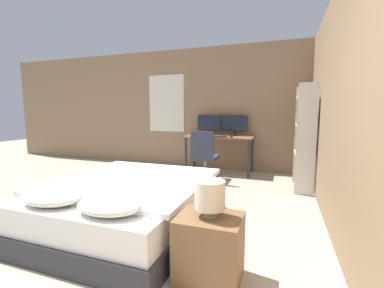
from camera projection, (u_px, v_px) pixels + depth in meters
The scene contains 12 objects.
wall_back at pixel (219, 109), 5.71m from camera, with size 12.00×0.08×2.70m.
wall_side_right at pixel (346, 105), 2.35m from camera, with size 0.06×12.00×2.70m.
bed at pixel (128, 204), 2.86m from camera, with size 1.64×1.94×0.61m.
nightstand at pixel (209, 248), 1.97m from camera, with size 0.49×0.40×0.51m.
bedside_lamp at pixel (210, 195), 1.91m from camera, with size 0.23×0.23×0.28m.
desk at pixel (219, 141), 5.41m from camera, with size 1.42×0.62×0.77m.
monitor_left at pixel (209, 124), 5.65m from camera, with size 0.54×0.16×0.43m.
monitor_right at pixel (235, 124), 5.47m from camera, with size 0.54×0.16×0.43m.
keyboard at pixel (217, 137), 5.20m from camera, with size 0.40×0.13×0.02m.
computer_mouse at pixel (231, 137), 5.10m from camera, with size 0.07×0.05×0.04m.
office_chair at pixel (204, 160), 4.82m from camera, with size 0.52×0.52×0.93m.
bookshelf at pixel (305, 133), 4.14m from camera, with size 0.29×0.76×1.72m.
Camera 1 is at (1.35, -1.21, 1.30)m, focal length 24.00 mm.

